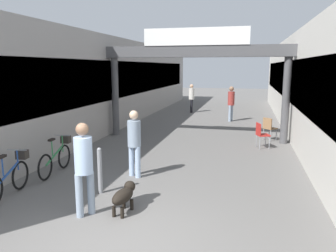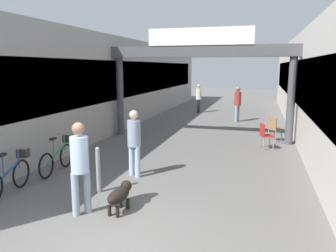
% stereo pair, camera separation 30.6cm
% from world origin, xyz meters
% --- Properties ---
extents(ground_plane, '(80.00, 80.00, 0.00)m').
position_xyz_m(ground_plane, '(0.00, 0.00, 0.00)').
color(ground_plane, '#605E5B').
extents(storefront_left, '(3.00, 26.00, 4.10)m').
position_xyz_m(storefront_left, '(-5.09, 11.00, 2.05)').
color(storefront_left, '#9E9993').
rests_on(storefront_left, ground_plane).
extents(storefront_right, '(3.00, 26.00, 4.10)m').
position_xyz_m(storefront_right, '(5.09, 11.00, 2.05)').
color(storefront_right, beige).
rests_on(storefront_right, ground_plane).
extents(arcade_sign_gateway, '(7.40, 0.47, 4.25)m').
position_xyz_m(arcade_sign_gateway, '(0.00, 8.27, 3.04)').
color(arcade_sign_gateway, '#4C4C4F').
rests_on(arcade_sign_gateway, ground_plane).
extents(pedestrian_with_dog, '(0.48, 0.48, 1.80)m').
position_xyz_m(pedestrian_with_dog, '(-0.95, 1.02, 1.04)').
color(pedestrian_with_dog, '#8C9EB2').
rests_on(pedestrian_with_dog, ground_plane).
extents(pedestrian_companion, '(0.46, 0.46, 1.73)m').
position_xyz_m(pedestrian_companion, '(-0.79, 3.38, 1.00)').
color(pedestrian_companion, '#A5BFE0').
rests_on(pedestrian_companion, ground_plane).
extents(pedestrian_carrying_crate, '(0.43, 0.43, 1.82)m').
position_xyz_m(pedestrian_carrying_crate, '(1.15, 12.92, 1.05)').
color(pedestrian_carrying_crate, '#8C9EB2').
rests_on(pedestrian_carrying_crate, ground_plane).
extents(pedestrian_elderly_walking, '(0.40, 0.40, 1.75)m').
position_xyz_m(pedestrian_elderly_walking, '(-1.42, 15.78, 1.01)').
color(pedestrian_elderly_walking, black).
rests_on(pedestrian_elderly_walking, ground_plane).
extents(dog_on_leash, '(0.37, 0.77, 0.56)m').
position_xyz_m(dog_on_leash, '(-0.28, 1.33, 0.35)').
color(dog_on_leash, black).
rests_on(dog_on_leash, ground_plane).
extents(bicycle_blue_nearest, '(0.46, 1.68, 0.98)m').
position_xyz_m(bicycle_blue_nearest, '(-3.02, 1.52, 0.44)').
color(bicycle_blue_nearest, black).
rests_on(bicycle_blue_nearest, ground_plane).
extents(bicycle_green_second, '(0.46, 1.69, 0.98)m').
position_xyz_m(bicycle_green_second, '(-2.93, 3.21, 0.44)').
color(bicycle_green_second, black).
rests_on(bicycle_green_second, ground_plane).
extents(bollard_post_metal, '(0.10, 0.10, 1.06)m').
position_xyz_m(bollard_post_metal, '(-1.17, 2.13, 0.54)').
color(bollard_post_metal, gray).
rests_on(bollard_post_metal, ground_plane).
extents(cafe_chair_red_nearer, '(0.51, 0.51, 0.89)m').
position_xyz_m(cafe_chair_red_nearer, '(2.49, 7.30, 0.54)').
color(cafe_chair_red_nearer, gray).
rests_on(cafe_chair_red_nearer, ground_plane).
extents(cafe_chair_wood_farther, '(0.57, 0.57, 0.89)m').
position_xyz_m(cafe_chair_wood_farther, '(2.83, 8.64, 0.54)').
color(cafe_chair_wood_farther, gray).
rests_on(cafe_chair_wood_farther, ground_plane).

